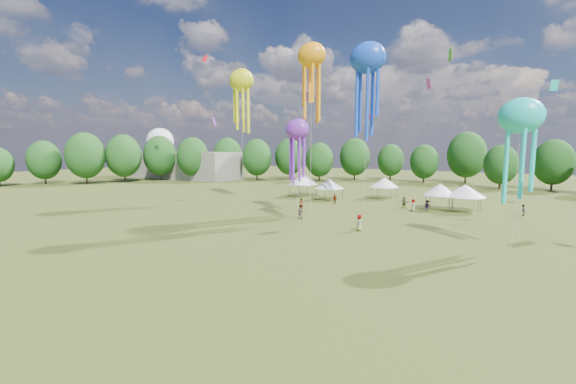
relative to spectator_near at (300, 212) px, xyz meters
The scene contains 8 objects.
ground 34.47m from the spectator_near, 77.98° to the right, with size 300.00×300.00×0.00m, color #384416.
spectator_near is the anchor object (origin of this frame).
spectators_far 15.14m from the spectator_near, 50.12° to the left, with size 28.37×21.30×1.85m.
festival_tents 20.03m from the spectator_near, 80.13° to the left, with size 33.63×12.84×4.28m.
show_kites 17.45m from the spectator_near, 84.41° to the left, with size 44.66×17.93×24.34m.
treeline 29.54m from the spectator_near, 83.44° to the left, with size 201.57×95.24×13.43m.
hangar 75.35m from the spectator_near, 149.43° to the left, with size 40.00×12.00×8.00m, color gray.
radome 92.61m from the spectator_near, 151.28° to the left, with size 9.00×9.00×16.00m.
Camera 1 is at (16.37, -7.26, 9.10)m, focal length 23.08 mm.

